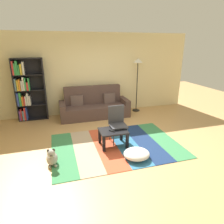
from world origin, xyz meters
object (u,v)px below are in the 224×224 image
pouf (137,154)px  dog (52,158)px  bookshelf (26,90)px  standing_lamp (138,68)px  folding_chair (117,121)px  tv_remote (112,131)px  coffee_table (113,133)px  couch (94,107)px

pouf → dog: 1.74m
bookshelf → pouf: bearing=-52.6°
standing_lamp → folding_chair: (-1.40, -2.09, -1.03)m
tv_remote → dog: bearing=156.5°
coffee_table → pouf: 0.78m
pouf → dog: (-1.72, 0.26, 0.05)m
couch → tv_remote: (-0.03, -2.22, 0.08)m
couch → coffee_table: 2.17m
standing_lamp → tv_remote: size_ratio=12.48×
folding_chair → coffee_table: bearing=-97.1°
dog → tv_remote: size_ratio=2.65×
pouf → standing_lamp: (1.26, 3.00, 1.46)m
standing_lamp → folding_chair: 2.72m
couch → dog: (-1.39, -2.59, -0.18)m
bookshelf → pouf: size_ratio=3.47×
couch → bookshelf: 2.19m
dog → pouf: bearing=-8.6°
couch → folding_chair: bearing=-84.6°
couch → bookshelf: bookshelf is taller
dog → folding_chair: 1.75m
pouf → standing_lamp: size_ratio=0.30×
coffee_table → dog: (-1.40, -0.41, -0.17)m
coffee_table → folding_chair: size_ratio=0.71×
standing_lamp → pouf: bearing=-112.8°
coffee_table → pouf: coffee_table is taller
bookshelf → dog: bookshelf is taller
dog → folding_chair: size_ratio=0.44×
tv_remote → folding_chair: bearing=14.4°
dog → standing_lamp: standing_lamp is taller
coffee_table → folding_chair: 0.36m
coffee_table → folding_chair: folding_chair is taller
couch → standing_lamp: size_ratio=1.21×
bookshelf → pouf: 4.04m
bookshelf → tv_remote: bookshelf is taller
standing_lamp → tv_remote: bearing=-124.3°
pouf → dog: bearing=171.4°
standing_lamp → folding_chair: standing_lamp is taller
pouf → tv_remote: bearing=120.0°
pouf → tv_remote: tv_remote is taller
couch → pouf: couch is taller
dog → tv_remote: (1.36, 0.36, 0.26)m
dog → bookshelf: bearing=103.3°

